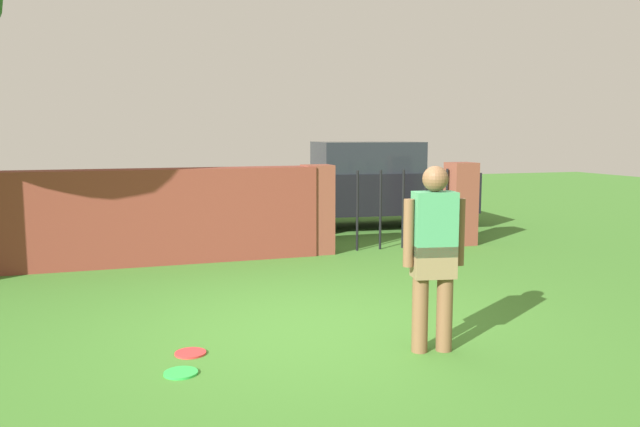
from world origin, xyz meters
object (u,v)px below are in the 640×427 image
(person, at_px, (434,250))
(frisbee_red, at_px, (190,353))
(car, at_px, (366,185))
(frisbee_green, at_px, (181,373))

(person, height_order, frisbee_red, person)
(person, bearing_deg, car, 82.60)
(car, distance_m, frisbee_red, 7.83)
(person, relative_size, frisbee_red, 6.00)
(frisbee_green, bearing_deg, car, 57.30)
(person, distance_m, frisbee_red, 2.28)
(car, distance_m, frisbee_green, 8.27)
(car, relative_size, frisbee_green, 16.12)
(person, relative_size, frisbee_green, 6.00)
(frisbee_red, bearing_deg, person, -16.11)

